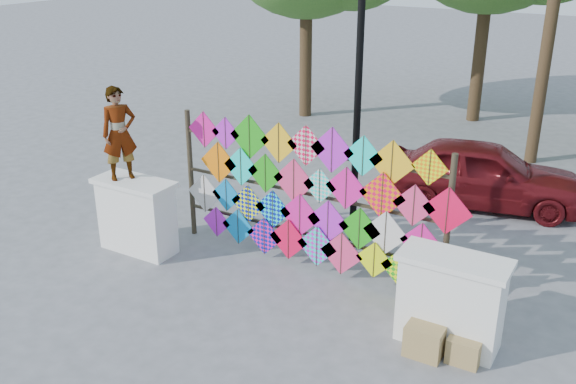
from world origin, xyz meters
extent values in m
plane|color=gray|center=(0.00, 0.00, 0.00)|extent=(80.00, 80.00, 0.00)
cube|color=white|center=(-2.70, -0.20, 0.60)|extent=(1.30, 0.55, 1.20)
cube|color=white|center=(-2.70, -0.20, 1.24)|extent=(1.40, 0.65, 0.08)
cube|color=white|center=(2.70, -0.20, 0.60)|extent=(1.30, 0.55, 1.20)
cube|color=white|center=(2.70, -0.20, 1.24)|extent=(1.40, 0.65, 0.08)
cylinder|color=#322A1C|center=(-2.30, 0.80, 1.15)|extent=(0.09, 0.09, 2.30)
cylinder|color=#322A1C|center=(2.30, 0.80, 1.15)|extent=(0.09, 0.09, 2.30)
cube|color=#322A1C|center=(0.00, 0.80, 0.55)|extent=(4.60, 0.04, 0.04)
cube|color=#322A1C|center=(0.00, 0.80, 1.25)|extent=(4.60, 0.04, 0.04)
cube|color=#322A1C|center=(0.00, 0.80, 1.95)|extent=(4.60, 0.04, 0.04)
cube|color=#E9158C|center=(-1.91, 0.74, 2.03)|extent=(0.63, 0.01, 0.63)
cube|color=#322A1C|center=(-1.91, 0.73, 2.03)|extent=(0.01, 0.01, 0.62)
cube|color=#C31CD7|center=(-1.47, 0.74, 2.03)|extent=(0.55, 0.01, 0.55)
cube|color=#322A1C|center=(-1.47, 0.73, 2.03)|extent=(0.01, 0.01, 0.54)
cube|color=#1D9F13|center=(-1.00, 0.74, 2.04)|extent=(0.74, 0.01, 0.74)
cube|color=#322A1C|center=(-1.00, 0.73, 2.04)|extent=(0.01, 0.01, 0.73)
cube|color=yellow|center=(-0.46, 0.74, 2.03)|extent=(0.67, 0.01, 0.67)
cube|color=#322A1C|center=(-0.46, 0.73, 2.03)|extent=(0.01, 0.01, 0.65)
cube|color=silver|center=(0.03, 0.74, 2.06)|extent=(0.66, 0.01, 0.66)
cube|color=#322A1C|center=(0.03, 0.73, 2.06)|extent=(0.01, 0.01, 0.65)
cube|color=#C31CD7|center=(0.47, 0.74, 2.06)|extent=(0.73, 0.01, 0.73)
cube|color=#322A1C|center=(0.47, 0.73, 2.06)|extent=(0.01, 0.01, 0.71)
cube|color=#0EE7D5|center=(0.98, 0.74, 2.06)|extent=(0.63, 0.01, 0.63)
cube|color=#322A1C|center=(0.98, 0.73, 2.06)|extent=(0.01, 0.01, 0.62)
cube|color=yellow|center=(1.43, 0.74, 2.02)|extent=(0.70, 0.01, 0.70)
cube|color=#322A1C|center=(1.43, 0.73, 2.02)|extent=(0.01, 0.01, 0.69)
cube|color=orange|center=(1.98, 0.74, 2.06)|extent=(0.54, 0.01, 0.54)
cube|color=#322A1C|center=(1.98, 0.73, 2.06)|extent=(0.01, 0.01, 0.53)
cube|color=orange|center=(-1.61, 0.70, 1.52)|extent=(0.73, 0.01, 0.73)
cube|color=#322A1C|center=(-1.61, 0.69, 1.52)|extent=(0.01, 0.01, 0.71)
cube|color=#0EE7D5|center=(-1.16, 0.70, 1.52)|extent=(0.66, 0.01, 0.66)
cube|color=#322A1C|center=(-1.16, 0.69, 1.52)|extent=(0.01, 0.01, 0.65)
cube|color=#1D9F13|center=(-0.68, 0.70, 1.49)|extent=(0.67, 0.01, 0.67)
cube|color=#322A1C|center=(-0.68, 0.69, 1.49)|extent=(0.01, 0.01, 0.66)
cube|color=#E8326C|center=(-0.16, 0.70, 1.47)|extent=(0.74, 0.01, 0.74)
cube|color=#322A1C|center=(-0.16, 0.69, 1.47)|extent=(0.01, 0.01, 0.73)
cube|color=#0EE7D5|center=(0.30, 0.70, 1.47)|extent=(0.57, 0.01, 0.57)
cube|color=#322A1C|center=(0.30, 0.69, 1.47)|extent=(0.01, 0.01, 0.56)
cube|color=#E9158C|center=(0.74, 0.70, 1.52)|extent=(0.69, 0.01, 0.69)
cube|color=#322A1C|center=(0.74, 0.69, 1.52)|extent=(0.01, 0.01, 0.68)
cube|color=orange|center=(1.32, 0.70, 1.52)|extent=(0.74, 0.01, 0.74)
cube|color=#322A1C|center=(1.32, 0.69, 1.52)|extent=(0.01, 0.01, 0.72)
cube|color=#E8326C|center=(1.81, 0.70, 1.47)|extent=(0.65, 0.01, 0.65)
cube|color=#322A1C|center=(1.81, 0.69, 1.47)|extent=(0.01, 0.01, 0.63)
cube|color=#F10A3D|center=(2.30, 0.70, 1.49)|extent=(0.72, 0.01, 0.72)
cube|color=#322A1C|center=(2.30, 0.69, 1.49)|extent=(0.01, 0.01, 0.71)
cube|color=silver|center=(-1.90, 0.66, 0.91)|extent=(0.70, 0.01, 0.70)
cube|color=#322A1C|center=(-1.90, 0.65, 0.91)|extent=(0.01, 0.01, 0.69)
cube|color=#087BC3|center=(-1.45, 0.66, 0.97)|extent=(0.59, 0.01, 0.59)
cube|color=#322A1C|center=(-1.45, 0.65, 0.97)|extent=(0.01, 0.01, 0.58)
cube|color=#E9FF0A|center=(-1.00, 0.66, 0.91)|extent=(0.67, 0.01, 0.67)
cube|color=#322A1C|center=(-1.00, 0.65, 0.91)|extent=(0.01, 0.01, 0.66)
cube|color=#0EE7D5|center=(-0.53, 0.66, 0.91)|extent=(0.67, 0.01, 0.67)
cube|color=#322A1C|center=(-0.53, 0.65, 0.91)|extent=(0.01, 0.01, 0.66)
cube|color=#E9158C|center=(-0.02, 0.66, 0.92)|extent=(0.74, 0.01, 0.74)
cube|color=#322A1C|center=(-0.02, 0.65, 0.92)|extent=(0.01, 0.01, 0.73)
cube|color=#C31CD7|center=(0.47, 0.66, 0.92)|extent=(0.72, 0.01, 0.72)
cube|color=#322A1C|center=(0.47, 0.65, 0.92)|extent=(0.01, 0.01, 0.71)
cube|color=#1D9F13|center=(1.01, 0.66, 0.93)|extent=(0.70, 0.01, 0.70)
cube|color=#322A1C|center=(1.01, 0.65, 0.93)|extent=(0.01, 0.01, 0.69)
cube|color=silver|center=(1.43, 0.66, 0.96)|extent=(0.71, 0.01, 0.71)
cube|color=#322A1C|center=(1.43, 0.65, 0.96)|extent=(0.01, 0.01, 0.70)
cube|color=#E9158C|center=(1.98, 0.66, 0.93)|extent=(0.65, 0.01, 0.65)
cube|color=#322A1C|center=(1.98, 0.65, 0.93)|extent=(0.01, 0.01, 0.64)
cube|color=#C31CD7|center=(-1.64, 0.62, 0.45)|extent=(0.57, 0.01, 0.57)
cube|color=#322A1C|center=(-1.64, 0.61, 0.45)|extent=(0.01, 0.01, 0.56)
cube|color=#087BC3|center=(-1.19, 0.62, 0.46)|extent=(0.65, 0.01, 0.65)
cube|color=#322A1C|center=(-1.19, 0.61, 0.46)|extent=(0.01, 0.01, 0.64)
cube|color=#E9158C|center=(-0.67, 0.62, 0.41)|extent=(0.68, 0.01, 0.68)
cube|color=#322A1C|center=(-0.67, 0.61, 0.41)|extent=(0.01, 0.01, 0.66)
cube|color=#F10A3D|center=(-0.21, 0.62, 0.46)|extent=(0.71, 0.01, 0.71)
cube|color=#322A1C|center=(-0.21, 0.61, 0.46)|extent=(0.01, 0.01, 0.70)
cube|color=#C31CD7|center=(0.31, 0.62, 0.47)|extent=(0.71, 0.01, 0.71)
cube|color=#322A1C|center=(0.31, 0.61, 0.47)|extent=(0.01, 0.01, 0.69)
cube|color=#E8326C|center=(0.74, 0.62, 0.45)|extent=(0.73, 0.01, 0.73)
cube|color=#322A1C|center=(0.74, 0.61, 0.45)|extent=(0.01, 0.01, 0.71)
cube|color=#E9FF0A|center=(1.29, 0.62, 0.49)|extent=(0.60, 0.01, 0.60)
cube|color=#322A1C|center=(1.29, 0.61, 0.49)|extent=(0.01, 0.01, 0.59)
cube|color=#1D9F13|center=(1.77, 0.62, 0.46)|extent=(0.74, 0.01, 0.74)
cube|color=#322A1C|center=(1.77, 0.61, 0.46)|extent=(0.01, 0.01, 0.73)
cube|color=#1D9F13|center=(2.20, 0.62, 0.42)|extent=(0.71, 0.01, 0.71)
cube|color=#322A1C|center=(2.20, 0.61, 0.42)|extent=(0.01, 0.01, 0.70)
cylinder|color=#4D3921|center=(-4.50, 9.00, 1.93)|extent=(0.36, 0.36, 3.85)
cylinder|color=#4D3921|center=(0.00, 11.00, 2.06)|extent=(0.36, 0.36, 4.12)
cylinder|color=#4D3921|center=(2.20, 8.00, 2.75)|extent=(0.28, 0.28, 5.50)
imported|color=#99999E|center=(-2.91, -0.20, 2.05)|extent=(0.62, 0.68, 1.55)
imported|color=maroon|center=(1.83, 4.75, 0.66)|extent=(4.14, 2.37, 1.33)
cylinder|color=black|center=(0.30, 2.00, 2.10)|extent=(0.12, 0.12, 4.20)
cube|color=#9B7E4B|center=(2.52, -0.57, 0.21)|extent=(0.48, 0.43, 0.43)
cube|color=#9B7E4B|center=(3.01, -0.46, 0.17)|extent=(0.41, 0.38, 0.35)
camera|label=1|loc=(4.49, -7.46, 5.06)|focal=40.00mm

